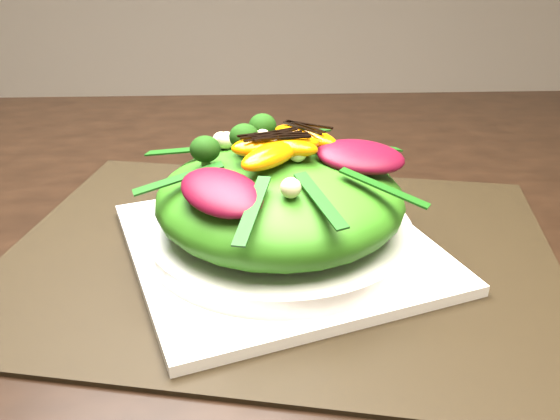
{
  "coord_description": "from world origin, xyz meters",
  "views": [
    {
      "loc": [
        0.05,
        -0.62,
        1.05
      ],
      "look_at": [
        0.07,
        -0.12,
        0.8
      ],
      "focal_mm": 38.0,
      "sensor_mm": 36.0,
      "label": 1
    }
  ],
  "objects_px": {
    "lettuce_mound": "(280,198)",
    "orange_segment": "(281,147)",
    "dining_table": "(214,216)",
    "plate_base": "(280,246)",
    "salad_bowl": "(280,233)",
    "placemat": "(280,252)"
  },
  "relations": [
    {
      "from": "orange_segment",
      "to": "placemat",
      "type": "bearing_deg",
      "value": -97.51
    },
    {
      "from": "salad_bowl",
      "to": "orange_segment",
      "type": "distance_m",
      "value": 0.08
    },
    {
      "from": "orange_segment",
      "to": "salad_bowl",
      "type": "bearing_deg",
      "value": -97.51
    },
    {
      "from": "placemat",
      "to": "plate_base",
      "type": "relative_size",
      "value": 1.91
    },
    {
      "from": "salad_bowl",
      "to": "lettuce_mound",
      "type": "height_order",
      "value": "lettuce_mound"
    },
    {
      "from": "plate_base",
      "to": "orange_segment",
      "type": "height_order",
      "value": "orange_segment"
    },
    {
      "from": "salad_bowl",
      "to": "orange_segment",
      "type": "height_order",
      "value": "orange_segment"
    },
    {
      "from": "placemat",
      "to": "orange_segment",
      "type": "relative_size",
      "value": 7.71
    },
    {
      "from": "dining_table",
      "to": "lettuce_mound",
      "type": "relative_size",
      "value": 6.95
    },
    {
      "from": "placemat",
      "to": "plate_base",
      "type": "distance_m",
      "value": 0.01
    },
    {
      "from": "dining_table",
      "to": "plate_base",
      "type": "relative_size",
      "value": 5.84
    },
    {
      "from": "plate_base",
      "to": "salad_bowl",
      "type": "distance_m",
      "value": 0.01
    },
    {
      "from": "dining_table",
      "to": "orange_segment",
      "type": "bearing_deg",
      "value": -58.16
    },
    {
      "from": "dining_table",
      "to": "orange_segment",
      "type": "height_order",
      "value": "dining_table"
    },
    {
      "from": "placemat",
      "to": "lettuce_mound",
      "type": "height_order",
      "value": "lettuce_mound"
    },
    {
      "from": "dining_table",
      "to": "placemat",
      "type": "distance_m",
      "value": 0.14
    },
    {
      "from": "lettuce_mound",
      "to": "plate_base",
      "type": "bearing_deg",
      "value": 0.0
    },
    {
      "from": "lettuce_mound",
      "to": "orange_segment",
      "type": "height_order",
      "value": "orange_segment"
    },
    {
      "from": "plate_base",
      "to": "lettuce_mound",
      "type": "height_order",
      "value": "lettuce_mound"
    },
    {
      "from": "plate_base",
      "to": "dining_table",
      "type": "bearing_deg",
      "value": 120.06
    },
    {
      "from": "placemat",
      "to": "plate_base",
      "type": "bearing_deg",
      "value": 0.0
    },
    {
      "from": "plate_base",
      "to": "orange_segment",
      "type": "relative_size",
      "value": 4.04
    }
  ]
}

